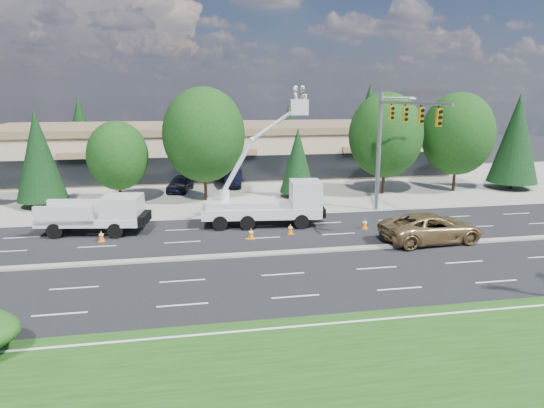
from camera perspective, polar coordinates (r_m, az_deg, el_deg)
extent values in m
plane|color=black|center=(27.66, -0.03, -5.92)|extent=(140.00, 140.00, 0.00)
cube|color=gray|center=(46.85, -4.39, 1.88)|extent=(140.00, 22.00, 0.01)
cube|color=#193E11|center=(16.25, 8.72, -20.53)|extent=(140.00, 10.00, 0.01)
cube|color=gray|center=(27.64, -0.03, -5.80)|extent=(120.00, 0.55, 0.12)
cube|color=tan|center=(56.32, -5.51, 6.29)|extent=(50.00, 15.00, 5.00)
cube|color=brown|center=(56.08, -5.57, 8.98)|extent=(50.40, 15.40, 0.70)
cube|color=black|center=(49.00, -4.72, 4.14)|extent=(48.00, 0.12, 2.60)
cylinder|color=#332114|center=(43.16, -25.29, 0.26)|extent=(0.26, 0.26, 0.80)
cone|color=black|center=(42.58, -25.77, 5.15)|extent=(3.90, 3.90, 7.13)
cylinder|color=#332114|center=(41.85, -17.43, 1.53)|extent=(0.28, 0.28, 2.20)
ellipsoid|color=black|center=(41.41, -17.70, 5.43)|extent=(4.90, 4.90, 5.63)
cylinder|color=#332114|center=(41.46, -7.83, 2.52)|extent=(0.28, 0.28, 3.08)
ellipsoid|color=black|center=(40.93, -8.01, 8.07)|extent=(6.85, 6.85, 7.88)
cylinder|color=#332114|center=(42.75, 2.99, 1.38)|extent=(0.26, 0.26, 0.80)
cone|color=black|center=(42.27, 3.03, 5.18)|extent=(3.08, 3.08, 5.63)
cylinder|color=#332114|center=(45.04, 12.97, 3.04)|extent=(0.28, 0.28, 2.94)
ellipsoid|color=black|center=(44.57, 13.22, 7.91)|extent=(6.54, 6.54, 7.52)
cylinder|color=#332114|center=(48.22, 20.66, 3.17)|extent=(0.28, 0.28, 2.94)
ellipsoid|color=black|center=(47.78, 21.02, 7.71)|extent=(6.53, 6.53, 7.51)
cylinder|color=#332114|center=(51.71, 26.29, 2.07)|extent=(0.26, 0.26, 0.80)
cone|color=black|center=(51.17, 26.78, 6.90)|extent=(4.53, 4.53, 8.28)
cylinder|color=#332114|center=(69.59, -21.34, 4.98)|extent=(0.26, 0.26, 0.80)
cone|color=black|center=(69.20, -21.62, 8.42)|extent=(4.35, 4.35, 7.94)
cylinder|color=#332114|center=(68.30, -9.70, 5.54)|extent=(0.26, 0.26, 0.80)
cone|color=black|center=(67.88, -9.85, 9.43)|extent=(4.77, 4.77, 8.71)
cylinder|color=#332114|center=(69.85, 1.92, 5.88)|extent=(0.26, 0.26, 0.80)
cone|color=black|center=(69.51, 1.94, 8.79)|extent=(3.75, 3.75, 6.85)
cylinder|color=#332114|center=(73.31, 11.17, 5.97)|extent=(0.26, 0.26, 0.80)
cone|color=black|center=(72.90, 11.35, 10.01)|extent=(5.27, 5.27, 9.62)
cylinder|color=gray|center=(38.17, 12.45, 5.94)|extent=(0.32, 0.32, 9.00)
cylinder|color=gray|center=(33.36, 16.11, 11.34)|extent=(0.20, 10.00, 0.20)
cylinder|color=gray|center=(38.43, 14.58, 12.01)|extent=(2.60, 0.12, 0.12)
cube|color=gold|center=(36.10, 13.91, 10.35)|extent=(0.32, 0.22, 1.05)
cube|color=gold|center=(34.10, 15.43, 10.14)|extent=(0.32, 0.22, 1.05)
cube|color=gold|center=(32.13, 17.13, 9.89)|extent=(0.32, 0.22, 1.05)
cube|color=gold|center=(30.20, 19.05, 9.61)|extent=(0.32, 0.22, 1.05)
cube|color=silver|center=(33.51, -20.52, -1.75)|extent=(6.79, 3.37, 0.49)
cube|color=silver|center=(32.71, -17.22, -0.48)|extent=(2.72, 2.67, 1.62)
cube|color=black|center=(32.48, -16.05, -0.11)|extent=(0.41, 2.05, 1.08)
cube|color=silver|center=(34.77, -22.06, -0.45)|extent=(3.69, 0.90, 1.19)
cube|color=silver|center=(32.91, -23.30, -1.27)|extent=(3.69, 0.90, 1.19)
cube|color=silver|center=(33.31, -1.23, -0.84)|extent=(8.29, 3.28, 0.71)
cube|color=silver|center=(33.36, 3.96, 1.01)|extent=(2.26, 2.58, 2.02)
cube|color=black|center=(33.44, 5.25, 1.28)|extent=(0.30, 2.01, 1.21)
cube|color=silver|center=(33.15, -3.50, 0.05)|extent=(5.07, 2.83, 0.50)
cylinder|color=silver|center=(33.04, -5.61, 0.96)|extent=(0.71, 0.71, 0.81)
cube|color=silver|center=(32.59, 3.18, 11.31)|extent=(1.20, 1.02, 1.09)
imported|color=beige|center=(32.56, 2.80, 12.03)|extent=(0.48, 0.68, 1.74)
imported|color=beige|center=(32.61, 3.59, 12.02)|extent=(0.75, 0.91, 1.74)
ellipsoid|color=white|center=(32.56, 2.81, 13.59)|extent=(0.26, 0.26, 0.18)
ellipsoid|color=white|center=(32.61, 3.61, 13.58)|extent=(0.26, 0.26, 0.18)
cube|color=#FF6C08|center=(31.78, -19.40, -4.13)|extent=(0.40, 0.40, 0.03)
cone|color=#FF6C08|center=(31.69, -19.44, -3.55)|extent=(0.36, 0.36, 0.70)
cylinder|color=white|center=(31.67, -19.45, -3.43)|extent=(0.29, 0.29, 0.10)
cube|color=#FF6C08|center=(30.57, -2.47, -4.05)|extent=(0.40, 0.40, 0.03)
cone|color=#FF6C08|center=(30.47, -2.48, -3.45)|extent=(0.36, 0.36, 0.70)
cylinder|color=white|center=(30.45, -2.48, -3.32)|extent=(0.29, 0.29, 0.10)
cube|color=#FF6C08|center=(31.55, 2.16, -3.51)|extent=(0.40, 0.40, 0.03)
cone|color=#FF6C08|center=(31.46, 2.16, -2.92)|extent=(0.36, 0.36, 0.70)
cylinder|color=white|center=(31.44, 2.17, -2.80)|extent=(0.29, 0.29, 0.10)
cube|color=#FF6C08|center=(33.36, 10.84, -2.82)|extent=(0.40, 0.40, 0.03)
cone|color=#FF6C08|center=(33.27, 10.86, -2.27)|extent=(0.36, 0.36, 0.70)
cylinder|color=white|center=(33.25, 10.87, -2.15)|extent=(0.29, 0.29, 0.10)
imported|color=olive|center=(31.25, 18.27, -2.69)|extent=(6.51, 3.39, 1.75)
imported|color=black|center=(45.86, -10.73, 2.41)|extent=(2.92, 4.77, 1.52)
imported|color=black|center=(47.69, -4.53, 3.02)|extent=(2.28, 4.88, 1.55)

